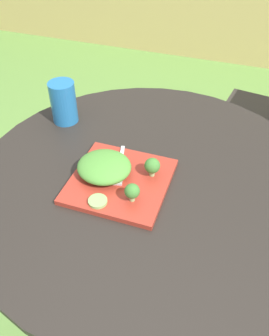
{
  "coord_description": "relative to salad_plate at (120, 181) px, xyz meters",
  "views": [
    {
      "loc": [
        0.19,
        -0.66,
        1.39
      ],
      "look_at": [
        -0.03,
        -0.02,
        0.79
      ],
      "focal_mm": 38.34,
      "sensor_mm": 36.0,
      "label": 1
    }
  ],
  "objects": [
    {
      "name": "lettuce_mound",
      "position": [
        -0.05,
        0.01,
        0.03
      ],
      "size": [
        0.14,
        0.13,
        0.05
      ],
      "primitive_type": "ellipsoid",
      "color": "#519338",
      "rests_on": "salad_plate"
    },
    {
      "name": "patio_table",
      "position": [
        0.06,
        0.05,
        -0.26
      ],
      "size": [
        0.94,
        0.94,
        0.75
      ],
      "color": "#28231E",
      "rests_on": "ground_plane"
    },
    {
      "name": "broccoli_floret_0",
      "position": [
        0.07,
        0.04,
        0.04
      ],
      "size": [
        0.04,
        0.04,
        0.05
      ],
      "color": "#99B770",
      "rests_on": "salad_plate"
    },
    {
      "name": "cucumber_slice_0",
      "position": [
        -0.02,
        -0.09,
        0.01
      ],
      "size": [
        0.05,
        0.05,
        0.01
      ],
      "primitive_type": "cylinder",
      "color": "#8EB766",
      "rests_on": "salad_plate"
    },
    {
      "name": "salad_plate",
      "position": [
        0.0,
        0.0,
        0.0
      ],
      "size": [
        0.24,
        0.24,
        0.01
      ],
      "primitive_type": "cube",
      "color": "#AD3323",
      "rests_on": "patio_table"
    },
    {
      "name": "drinking_glass",
      "position": [
        -0.26,
        0.21,
        0.05
      ],
      "size": [
        0.08,
        0.08,
        0.13
      ],
      "color": "#236BA8",
      "rests_on": "patio_table"
    },
    {
      "name": "broccoli_floret_1",
      "position": [
        0.05,
        -0.06,
        0.04
      ],
      "size": [
        0.04,
        0.04,
        0.05
      ],
      "color": "#99B770",
      "rests_on": "salad_plate"
    },
    {
      "name": "ground_plane",
      "position": [
        0.06,
        0.05,
        -0.75
      ],
      "size": [
        12.0,
        12.0,
        0.0
      ],
      "primitive_type": "plane",
      "color": "#669342"
    },
    {
      "name": "fork",
      "position": [
        -0.01,
        0.04,
        0.01
      ],
      "size": [
        0.06,
        0.15,
        0.0
      ],
      "color": "silver",
      "rests_on": "salad_plate"
    }
  ]
}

